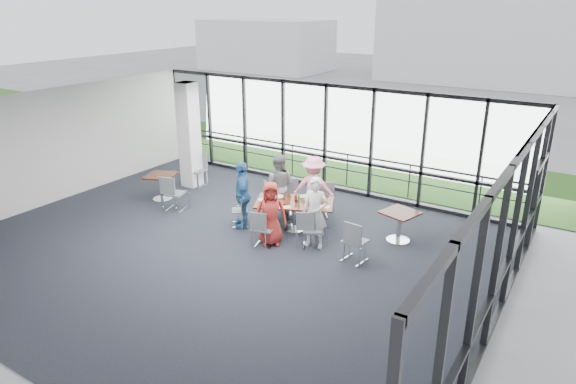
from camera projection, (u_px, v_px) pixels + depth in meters
The scene contains 43 objects.
floor at pixel (221, 250), 11.94m from camera, with size 12.00×10.00×0.02m, color black.
ceiling at pixel (214, 113), 10.82m from camera, with size 12.00×10.00×0.04m, color white.
wall_left at pixel (52, 146), 14.38m from camera, with size 0.10×10.00×3.20m, color silver.
curtain_wall_back at pixel (325, 137), 15.34m from camera, with size 12.00×0.10×3.20m, color white.
curtain_wall_right at pixel (503, 251), 8.38m from camera, with size 0.10×10.00×3.20m, color white.
exit_door at pixel (533, 208), 11.54m from camera, with size 0.12×1.60×2.10m, color black.
structural_column at pixel (189, 135), 15.56m from camera, with size 0.50×0.50×3.20m, color white.
apron at pixel (386, 151), 19.86m from camera, with size 80.00×70.00×0.02m, color gray.
grass_strip at pixel (364, 163), 18.27m from camera, with size 80.00×5.00×0.01m, color #245618.
hangar_main at pixel (571, 40), 34.23m from camera, with size 24.00×10.00×6.00m, color silver.
hangar_aux at pixel (266, 45), 42.42m from camera, with size 10.00×6.00×4.00m, color silver.
guard_rail at pixel (333, 167), 16.20m from camera, with size 0.06×0.06×12.00m, color #2D2D33.
main_table at pixel (294, 206), 12.78m from camera, with size 2.17×1.75×0.75m.
side_table_left at pixel (161, 179), 14.74m from camera, with size 1.02×1.02×0.75m.
side_table_right at pixel (400, 217), 12.16m from camera, with size 0.95×0.95×0.75m.
diner_near_left at pixel (271, 214), 11.96m from camera, with size 0.76×0.49×1.55m, color #AB2A25.
diner_near_right at pixel (315, 213), 11.81m from camera, with size 0.62×0.45×1.70m, color silver.
diner_far_left at pixel (278, 186), 13.47m from camera, with size 0.85×0.52×1.74m, color slate.
diner_far_right at pixel (313, 188), 13.38m from camera, with size 1.10×0.57×1.70m, color pink.
diner_end at pixel (242, 195), 12.87m from camera, with size 1.02×0.56×1.73m, color #2B619A.
chair_main_nl at pixel (264, 229), 11.99m from camera, with size 0.42×0.42×0.86m, color slate, non-canonical shape.
chair_main_nr at pixel (312, 230), 11.91m from camera, with size 0.43×0.43×0.89m, color slate, non-canonical shape.
chair_main_fl at pixel (283, 197), 13.83m from camera, with size 0.46×0.46×0.94m, color slate, non-canonical shape.
chair_main_fr at pixel (320, 200), 13.66m from camera, with size 0.44×0.44×0.90m, color slate, non-canonical shape.
chair_main_end at pixel (240, 210), 13.10m from camera, with size 0.40×0.40×0.81m, color slate, non-canonical shape.
chair_spare_la at pixel (175, 193), 14.05m from camera, with size 0.47×0.47×0.96m, color slate, non-canonical shape.
chair_spare_lb at pixel (197, 170), 15.89m from camera, with size 0.49×0.49×1.00m, color slate, non-canonical shape.
chair_spare_r at pixel (355, 241), 11.25m from camera, with size 0.47×0.47×0.96m, color slate, non-canonical shape.
plate_nl at pixel (270, 205), 12.49m from camera, with size 0.28×0.28×0.01m, color white.
plate_nr at pixel (317, 207), 12.40m from camera, with size 0.26×0.26×0.01m, color white.
plate_fl at pixel (278, 196), 13.07m from camera, with size 0.28×0.28×0.01m, color white.
plate_fr at pixel (316, 198), 12.98m from camera, with size 0.25×0.25×0.01m, color white.
plate_end at pixel (263, 200), 12.83m from camera, with size 0.24×0.24×0.01m, color white.
tumbler_a at pixel (284, 202), 12.53m from camera, with size 0.07×0.07×0.15m, color white.
tumbler_b at pixel (307, 203), 12.47m from camera, with size 0.07×0.07×0.15m, color white.
tumbler_c at pixel (295, 195), 12.97m from camera, with size 0.07×0.07×0.13m, color white.
tumbler_d at pixel (268, 200), 12.67m from camera, with size 0.07×0.07×0.13m, color white.
menu_a at pixel (285, 207), 12.39m from camera, with size 0.28×0.20×0.00m, color white.
menu_b at pixel (324, 207), 12.42m from camera, with size 0.28×0.19×0.00m, color white.
menu_c at pixel (303, 196), 13.09m from camera, with size 0.29×0.21×0.00m, color white.
condiment_caddy at pixel (297, 201), 12.75m from camera, with size 0.10×0.07×0.04m, color black.
ketchup_bottle at pixel (296, 198), 12.74m from camera, with size 0.06×0.06×0.18m, color #9B1D08.
green_bottle at pixel (299, 198), 12.68m from camera, with size 0.05×0.05×0.20m, color #226933.
Camera 1 is at (7.04, -8.23, 5.43)m, focal length 32.00 mm.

